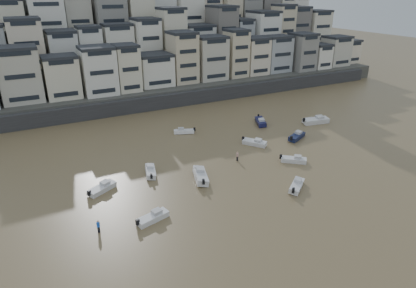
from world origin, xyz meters
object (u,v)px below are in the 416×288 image
boat_g (316,120)px  boat_i (261,121)px  boat_c (201,175)px  boat_e (255,142)px  person_pink (237,156)px  boat_a (297,185)px  boat_h (184,130)px  boat_b (294,159)px  person_blue (98,226)px  boat_d (297,135)px  boat_f (150,171)px  boat_k (102,187)px  boat_j (153,216)px

boat_g → boat_i: (-11.36, 5.39, -0.11)m
boat_c → boat_e: 17.36m
person_pink → boat_g: bearing=18.1°
boat_a → boat_h: 29.91m
boat_g → boat_h: (-29.04, 8.11, -0.26)m
boat_g → person_pink: size_ratio=3.79×
boat_e → boat_a: bearing=-47.0°
boat_c → boat_i: boat_c is taller
boat_e → boat_b: bearing=-23.4°
boat_b → boat_h: bearing=157.6°
boat_a → boat_g: 31.48m
boat_e → person_blue: size_ratio=2.95×
boat_d → person_blue: (-42.67, -13.09, 0.13)m
boat_d → boat_e: bearing=147.6°
boat_h → person_blue: person_blue is taller
person_pink → boat_c: bearing=-160.0°
person_blue → boat_i: bearing=30.0°
boat_f → boat_g: boat_g is taller
boat_i → boat_k: size_ratio=1.15×
boat_a → boat_d: 20.77m
boat_i → boat_j: bearing=-31.1°
boat_j → boat_k: 11.60m
boat_e → boat_j: boat_e is taller
boat_e → boat_f: boat_e is taller
boat_f → boat_h: bearing=-25.6°
boat_a → boat_h: boat_a is taller
boat_c → boat_b: bearing=-78.7°
boat_g → boat_h: size_ratio=1.41×
boat_d → boat_i: (-1.45, 10.70, 0.05)m
boat_h → person_pink: 16.91m
person_blue → boat_g: bearing=19.3°
boat_i → boat_c: bearing=-30.6°
boat_b → boat_e: boat_e is taller
boat_f → boat_i: 32.42m
boat_e → person_pink: size_ratio=2.95×
boat_e → boat_j: (-26.28, -15.02, -0.03)m
boat_g → boat_d: bearing=-142.3°
boat_e → boat_g: 19.85m
boat_a → boat_e: size_ratio=0.97×
boat_b → boat_j: bearing=-129.2°
boat_h → person_pink: person_pink is taller
boat_k → boat_g: bearing=-19.9°
boat_g → boat_h: bearing=173.9°
boat_a → boat_i: 29.16m
boat_d → boat_h: 23.36m
boat_b → boat_i: size_ratio=0.83×
boat_d → boat_h: (-19.13, 13.41, -0.10)m
boat_f → person_pink: person_pink is taller
boat_f → boat_g: bearing=-66.1°
person_blue → boat_f: bearing=47.4°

